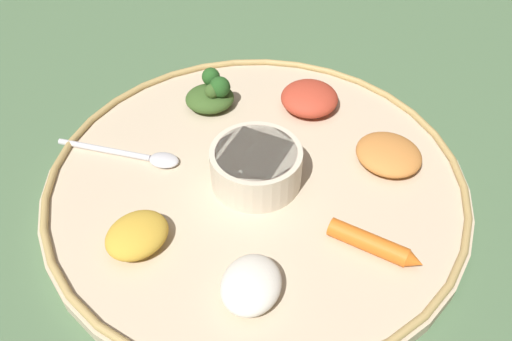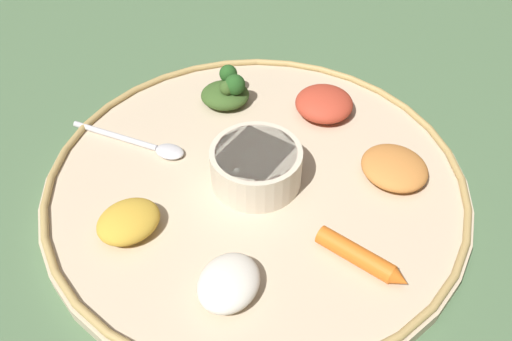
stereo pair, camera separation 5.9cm
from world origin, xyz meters
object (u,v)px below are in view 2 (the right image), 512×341
Objects in this scene: center_bowl at (256,165)px; carrot_near_spoon at (361,257)px; greens_pile at (227,91)px; spoon at (146,145)px.

center_bowl reaches higher than carrot_near_spoon.
greens_pile reaches higher than center_bowl.
center_bowl is 0.75× the size of spoon.
center_bowl is at bearing 71.63° from greens_pile.
spoon is 1.38× the size of carrot_near_spoon.
carrot_near_spoon is at bearing 111.01° from spoon.
greens_pile reaches higher than carrot_near_spoon.
greens_pile is 0.84× the size of carrot_near_spoon.
center_bowl is 1.04× the size of carrot_near_spoon.
carrot_near_spoon is at bearing 85.52° from greens_pile.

